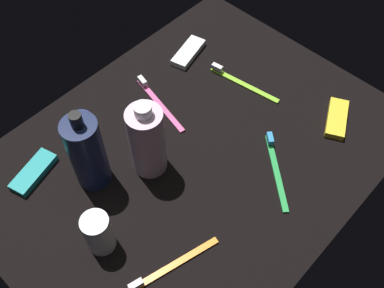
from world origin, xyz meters
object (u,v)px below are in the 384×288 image
snack_bar_white (188,52)px  cream_tin_left (80,122)px  deodorant_stick (99,233)px  toothbrush_green (276,166)px  toothbrush_lime (240,82)px  snack_bar_yellow (337,119)px  toothbrush_pink (157,101)px  snack_bar_teal (34,172)px  bodywash_bottle (147,140)px  lotion_bottle (87,153)px  toothbrush_orange (169,267)px

snack_bar_white → cream_tin_left: size_ratio=1.81×
deodorant_stick → toothbrush_green: bearing=-20.5°
snack_bar_white → cream_tin_left: cream_tin_left is taller
toothbrush_lime → snack_bar_yellow: toothbrush_lime is taller
toothbrush_pink → snack_bar_teal: (-30.07, 4.43, 0.14)cm
toothbrush_green → snack_bar_teal: 48.53cm
toothbrush_pink → cream_tin_left: size_ratio=3.11×
snack_bar_teal → snack_bar_yellow: size_ratio=1.00×
deodorant_stick → snack_bar_teal: bearing=89.6°
toothbrush_green → bodywash_bottle: bearing=131.4°
toothbrush_lime → toothbrush_pink: (-17.18, 9.70, 0.00)cm
bodywash_bottle → snack_bar_white: 33.49cm
toothbrush_pink → cream_tin_left: toothbrush_pink is taller
cream_tin_left → snack_bar_white: bearing=-3.6°
cream_tin_left → snack_bar_teal: bearing=-167.9°
toothbrush_lime → snack_bar_white: bearing=95.2°
snack_bar_teal → cream_tin_left: 14.64cm
toothbrush_green → toothbrush_pink: bearing=98.3°
lotion_bottle → toothbrush_lime: lotion_bottle is taller
toothbrush_lime → snack_bar_teal: bearing=163.4°
toothbrush_orange → cream_tin_left: (9.50, 36.43, 0.31)cm
lotion_bottle → toothbrush_orange: 25.51cm
lotion_bottle → snack_bar_white: (37.91, 10.47, -7.94)cm
snack_bar_white → snack_bar_yellow: bearing=-93.2°
bodywash_bottle → toothbrush_pink: bearing=40.9°
toothbrush_green → toothbrush_orange: bearing=178.3°
bodywash_bottle → toothbrush_green: 26.54cm
deodorant_stick → cream_tin_left: 28.58cm
deodorant_stick → snack_bar_yellow: 55.61cm
snack_bar_white → cream_tin_left: bearing=162.1°
deodorant_stick → snack_bar_teal: 21.66cm
bodywash_bottle → toothbrush_pink: size_ratio=1.03×
toothbrush_lime → cream_tin_left: (-32.94, 17.19, 0.31)cm
cream_tin_left → toothbrush_pink: bearing=-25.4°
deodorant_stick → snack_bar_white: (46.01, 22.39, -3.89)cm
toothbrush_pink → snack_bar_white: 16.73cm
snack_bar_teal → snack_bar_white: bearing=-13.9°
deodorant_stick → snack_bar_white: bearing=25.9°
lotion_bottle → toothbrush_green: (26.45, -24.85, -8.09)cm
toothbrush_orange → snack_bar_teal: toothbrush_orange is taller
toothbrush_lime → snack_bar_teal: toothbrush_lime is taller
bodywash_bottle → toothbrush_green: size_ratio=1.29×
toothbrush_pink → snack_bar_white: size_ratio=1.72×
toothbrush_green → cream_tin_left: (-20.09, 37.29, 0.31)cm
deodorant_stick → snack_bar_teal: size_ratio=0.89×
lotion_bottle → toothbrush_pink: size_ratio=1.11×
lotion_bottle → toothbrush_orange: (-3.14, -23.99, -8.09)cm
lotion_bottle → snack_bar_yellow: (45.27, -27.03, -7.94)cm
bodywash_bottle → snack_bar_yellow: 42.15cm
snack_bar_yellow → snack_bar_white: bearing=74.3°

